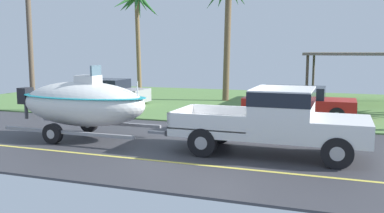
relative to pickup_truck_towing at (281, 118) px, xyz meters
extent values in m
cube|color=#38383D|center=(-1.61, 0.02, -1.08)|extent=(36.00, 8.00, 0.06)
cube|color=#567F42|center=(-1.61, 11.02, -1.05)|extent=(36.00, 14.00, 0.11)
cube|color=#DBCC4C|center=(-1.61, -1.78, -1.04)|extent=(34.20, 0.12, 0.01)
cube|color=silver|center=(-0.34, 0.00, -0.42)|extent=(5.38, 2.05, 0.22)
cube|color=silver|center=(1.59, 0.00, -0.12)|extent=(1.51, 2.05, 0.38)
cube|color=silver|center=(0.03, 0.00, 0.27)|extent=(1.61, 2.05, 1.15)
cube|color=black|center=(0.03, 0.00, 0.61)|extent=(1.63, 2.07, 0.38)
cube|color=#9D9D9D|center=(-1.90, 0.00, -0.29)|extent=(2.26, 2.05, 0.04)
cube|color=silver|center=(-1.90, 0.98, -0.08)|extent=(2.26, 0.08, 0.45)
cube|color=silver|center=(-1.90, -0.98, -0.08)|extent=(2.26, 0.08, 0.45)
cube|color=silver|center=(-2.99, 0.00, -0.08)|extent=(0.08, 2.05, 0.45)
cube|color=#333338|center=(-3.09, 0.00, -0.48)|extent=(0.12, 1.84, 0.16)
sphere|color=#B2B2B7|center=(-3.21, 0.00, -0.43)|extent=(0.10, 0.10, 0.10)
cylinder|color=black|center=(1.52, 0.91, -0.65)|extent=(0.80, 0.28, 0.80)
cylinder|color=#9E9EA3|center=(1.52, 0.91, -0.65)|extent=(0.36, 0.29, 0.36)
cylinder|color=black|center=(1.52, -0.91, -0.65)|extent=(0.80, 0.28, 0.80)
cylinder|color=#9E9EA3|center=(1.52, -0.91, -0.65)|extent=(0.36, 0.29, 0.36)
cylinder|color=black|center=(-2.02, 0.91, -0.65)|extent=(0.80, 0.28, 0.80)
cylinder|color=#9E9EA3|center=(-2.02, 0.91, -0.65)|extent=(0.36, 0.29, 0.36)
cylinder|color=black|center=(-2.02, -0.91, -0.65)|extent=(0.80, 0.28, 0.80)
cylinder|color=#9E9EA3|center=(-2.02, -0.91, -0.65)|extent=(0.36, 0.29, 0.36)
cube|color=gray|center=(-3.66, 0.00, -0.67)|extent=(0.90, 0.10, 0.08)
cube|color=gray|center=(-6.49, 0.94, -0.67)|extent=(4.75, 0.12, 0.10)
cube|color=gray|center=(-6.49, -0.94, -0.67)|extent=(4.75, 0.12, 0.10)
cylinder|color=black|center=(-6.96, 1.00, -0.73)|extent=(0.64, 0.22, 0.64)
cylinder|color=#9E9EA3|center=(-6.96, 1.00, -0.73)|extent=(0.29, 0.23, 0.29)
cylinder|color=black|center=(-6.96, -1.00, -0.73)|extent=(0.64, 0.22, 0.64)
cylinder|color=#9E9EA3|center=(-6.96, -1.00, -0.73)|extent=(0.29, 0.23, 0.29)
ellipsoid|color=white|center=(-6.49, 0.00, 0.12)|extent=(4.48, 1.87, 1.48)
ellipsoid|color=teal|center=(-6.49, 0.00, 0.38)|extent=(4.57, 1.91, 0.12)
cube|color=silver|center=(-6.26, 0.00, 0.74)|extent=(0.70, 0.60, 0.65)
cube|color=slate|center=(-5.96, 0.00, 1.22)|extent=(0.06, 0.56, 0.36)
cube|color=black|center=(-8.84, 0.00, 0.31)|extent=(0.36, 0.44, 0.56)
cylinder|color=#4C4C51|center=(-8.84, 0.00, -0.10)|extent=(0.12, 0.12, 0.81)
cylinder|color=silver|center=(-4.47, 0.00, 0.67)|extent=(0.04, 0.04, 0.50)
cube|color=#B21E19|center=(-0.16, 6.69, -0.52)|extent=(4.66, 1.79, 0.70)
cube|color=black|center=(-0.39, 6.69, 0.08)|extent=(2.61, 1.64, 0.50)
cylinder|color=black|center=(1.42, 7.49, -0.72)|extent=(0.66, 0.22, 0.66)
cylinder|color=#9E9EA3|center=(1.42, 7.49, -0.72)|extent=(0.30, 0.23, 0.30)
cylinder|color=black|center=(1.42, 5.88, -0.72)|extent=(0.66, 0.22, 0.66)
cylinder|color=#9E9EA3|center=(1.42, 5.88, -0.72)|extent=(0.30, 0.23, 0.30)
cylinder|color=black|center=(-1.75, 7.49, -0.72)|extent=(0.66, 0.22, 0.66)
cylinder|color=#9E9EA3|center=(-1.75, 7.49, -0.72)|extent=(0.30, 0.23, 0.30)
cylinder|color=black|center=(-1.75, 5.88, -0.72)|extent=(0.66, 0.22, 0.66)
cylinder|color=#9E9EA3|center=(-1.75, 5.88, -0.72)|extent=(0.30, 0.23, 0.30)
cube|color=#99999E|center=(-10.42, 7.98, -0.52)|extent=(4.38, 1.89, 0.70)
cube|color=black|center=(-10.64, 7.98, 0.08)|extent=(2.45, 1.74, 0.50)
cylinder|color=black|center=(-8.93, 8.84, -0.72)|extent=(0.66, 0.22, 0.66)
cylinder|color=#9E9EA3|center=(-8.93, 8.84, -0.72)|extent=(0.30, 0.23, 0.30)
cylinder|color=black|center=(-8.93, 7.12, -0.72)|extent=(0.66, 0.22, 0.66)
cylinder|color=#9E9EA3|center=(-8.93, 7.12, -0.72)|extent=(0.30, 0.23, 0.30)
cylinder|color=black|center=(-11.91, 8.84, -0.72)|extent=(0.66, 0.22, 0.66)
cylinder|color=#9E9EA3|center=(-11.91, 8.84, -0.72)|extent=(0.30, 0.23, 0.30)
cylinder|color=black|center=(-11.91, 7.12, -0.72)|extent=(0.66, 0.22, 0.66)
cylinder|color=#9E9EA3|center=(-11.91, 7.12, -0.72)|extent=(0.30, 0.23, 0.30)
cylinder|color=#4C4238|center=(-0.10, 14.87, 0.29)|extent=(0.14, 0.14, 2.67)
cylinder|color=#4C4238|center=(-0.10, 10.02, 0.29)|extent=(0.14, 0.14, 2.67)
cube|color=#6B665B|center=(3.01, 12.44, 1.70)|extent=(6.73, 5.35, 0.14)
cylinder|color=brown|center=(-4.72, 11.70, 2.41)|extent=(0.36, 0.86, 6.92)
cylinder|color=brown|center=(-11.49, 13.83, 2.26)|extent=(0.29, 0.54, 6.61)
cone|color=#286028|center=(-10.82, 13.83, 4.87)|extent=(1.65, 0.42, 1.66)
cone|color=#286028|center=(-10.94, 14.27, 4.87)|extent=(1.44, 1.23, 1.59)
cone|color=#286028|center=(-11.41, 14.38, 5.06)|extent=(0.47, 1.32, 1.20)
cone|color=#286028|center=(-11.69, 14.42, 4.83)|extent=(0.81, 1.55, 1.68)
cone|color=#286028|center=(-12.07, 13.99, 5.05)|extent=(1.52, 0.80, 1.33)
cone|color=#286028|center=(-12.01, 13.56, 5.01)|extent=(1.46, 1.04, 1.40)
cone|color=#286028|center=(-11.93, 13.01, 5.07)|extent=(1.27, 1.96, 1.29)
cone|color=#286028|center=(-11.28, 13.28, 4.99)|extent=(0.92, 1.52, 1.43)
cone|color=#286028|center=(-10.90, 13.16, 5.06)|extent=(1.49, 1.64, 1.25)
cylinder|color=brown|center=(-12.40, 4.48, 2.67)|extent=(0.24, 0.24, 7.43)
camera|label=1|loc=(1.54, -11.64, 1.88)|focal=38.98mm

